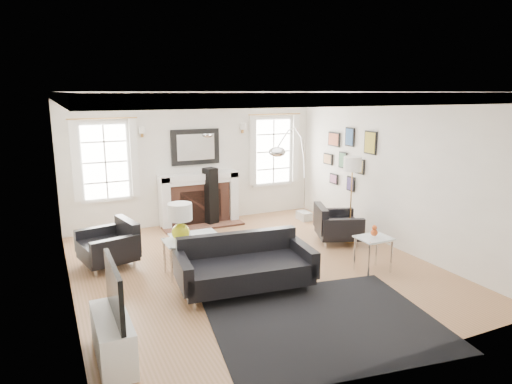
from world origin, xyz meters
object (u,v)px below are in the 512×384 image
armchair_left (111,246)px  coffee_table (197,239)px  fireplace (199,199)px  sofa (244,266)px  gourd_lamp (180,219)px  arc_floor_lamp (292,174)px  armchair_right (335,225)px

armchair_left → coffee_table: armchair_left is taller
fireplace → armchair_left: 2.68m
sofa → coffee_table: size_ratio=2.46×
gourd_lamp → arc_floor_lamp: bearing=26.3°
sofa → armchair_right: size_ratio=1.85×
sofa → armchair_right: sofa is taller
armchair_right → sofa: bearing=-153.9°
fireplace → sofa: fireplace is taller
sofa → armchair_right: 2.67m
coffee_table → gourd_lamp: size_ratio=1.38×
armchair_left → gourd_lamp: 1.41m
sofa → armchair_left: bearing=132.5°
armchair_right → arc_floor_lamp: bearing=109.9°
fireplace → arc_floor_lamp: bearing=-38.4°
armchair_right → gourd_lamp: size_ratio=1.84×
armchair_right → fireplace: bearing=130.6°
sofa → armchair_left: sofa is taller
sofa → arc_floor_lamp: bearing=47.3°
sofa → armchair_left: (-1.61, 1.75, -0.00)m
armchair_left → armchair_right: size_ratio=0.96×
armchair_left → gourd_lamp: gourd_lamp is taller
arc_floor_lamp → coffee_table: bearing=-163.2°
armchair_left → coffee_table: (1.39, -0.23, -0.01)m
fireplace → armchair_left: fireplace is taller
sofa → gourd_lamp: bearing=128.2°
armchair_left → armchair_right: bearing=-8.2°
arc_floor_lamp → sofa: bearing=-132.7°
sofa → arc_floor_lamp: 3.10m
armchair_right → gourd_lamp: bearing=-174.2°
armchair_left → coffee_table: 1.41m
fireplace → coffee_table: bearing=-109.5°
gourd_lamp → armchair_left: bearing=136.1°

